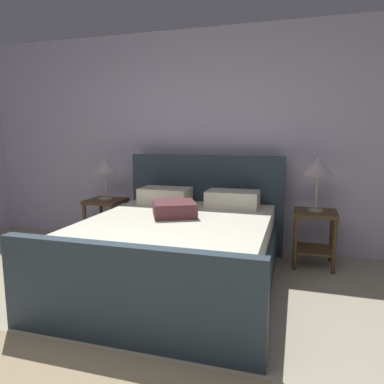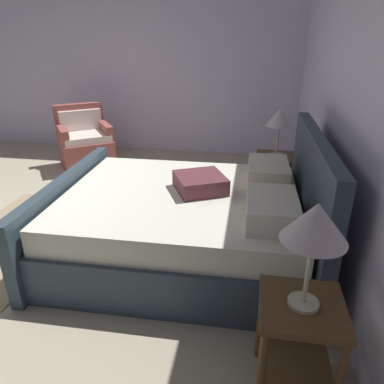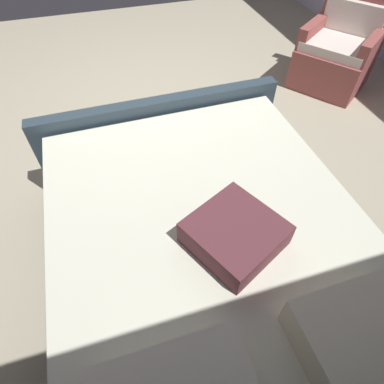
# 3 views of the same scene
# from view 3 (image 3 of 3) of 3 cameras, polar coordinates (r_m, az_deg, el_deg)

# --- Properties ---
(ground_plane) EXTENTS (6.21, 6.23, 0.02)m
(ground_plane) POSITION_cam_3_polar(r_m,az_deg,el_deg) (3.44, -7.00, 12.89)
(ground_plane) COLOR #ADA389
(bed) EXTENTS (1.88, 2.26, 1.16)m
(bed) POSITION_cam_3_polar(r_m,az_deg,el_deg) (1.90, 3.23, -11.51)
(bed) COLOR #2E3E49
(bed) RESTS_ON ground
(armchair) EXTENTS (1.01, 1.01, 0.90)m
(armchair) POSITION_cam_3_polar(r_m,az_deg,el_deg) (4.16, 24.51, 21.55)
(armchair) COLOR #974B47
(armchair) RESTS_ON ground
(area_rug) EXTENTS (1.99, 1.07, 0.01)m
(area_rug) POSITION_cam_3_polar(r_m,az_deg,el_deg) (3.31, -7.32, 11.51)
(area_rug) COLOR tan
(area_rug) RESTS_ON ground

